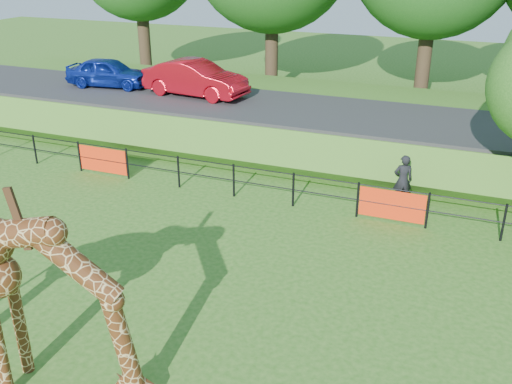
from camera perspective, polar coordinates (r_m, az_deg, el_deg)
ground at (r=11.54m, az=-9.72°, el=-17.06°), size 90.00×90.00×0.00m
giraffe at (r=10.89m, az=-23.35°, el=-10.14°), size 5.00×1.81×3.51m
perimeter_fence at (r=17.50m, az=3.74°, el=0.23°), size 28.07×0.10×1.10m
embankment at (r=24.30m, az=9.45°, el=6.93°), size 40.00×9.00×1.30m
road at (r=22.70m, az=8.69°, el=7.67°), size 40.00×5.00×0.12m
car_blue at (r=27.52m, az=-14.52°, el=11.51°), size 4.04×2.04×1.32m
car_red at (r=25.06m, az=-6.08°, el=11.23°), size 4.77×2.13×1.52m
visitor at (r=18.11m, az=14.47°, el=1.19°), size 0.69×0.58×1.60m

